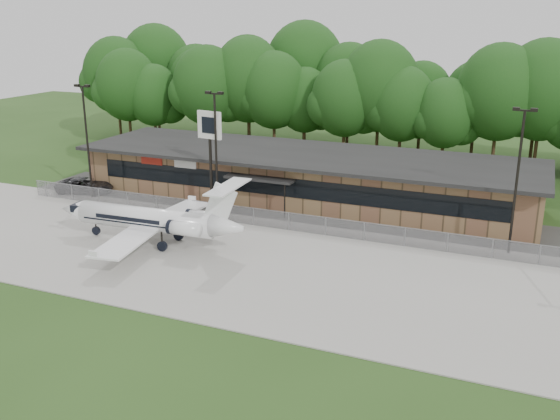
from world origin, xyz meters
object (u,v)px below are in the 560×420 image
at_px(terminal, 306,175).
at_px(pole_sign, 210,136).
at_px(suv, 85,186).
at_px(business_jet, 153,221).

xyz_separation_m(terminal, pole_sign, (-5.70, -7.14, 4.40)).
relative_size(terminal, pole_sign, 4.77).
bearing_deg(terminal, suv, -161.61).
xyz_separation_m(terminal, business_jet, (-5.94, -15.45, -0.35)).
distance_m(business_jet, pole_sign, 9.57).
bearing_deg(terminal, business_jet, -111.02).
xyz_separation_m(suv, pole_sign, (13.86, -0.64, 5.84)).
xyz_separation_m(business_jet, suv, (-13.63, 8.95, -1.10)).
height_order(business_jet, suv, business_jet).
bearing_deg(business_jet, terminal, 66.27).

